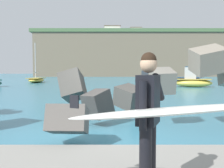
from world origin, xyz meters
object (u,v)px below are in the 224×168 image
object	(u,v)px
boat_near_left	(188,78)
station_building_west	(177,35)
surfer_with_board	(149,115)
boat_far_left	(36,80)
station_building_east	(136,34)
boat_mid_right	(192,81)
station_building_central	(112,34)
station_building_annex	(122,34)
boat_near_right	(146,78)

from	to	relation	value
boat_near_left	station_building_west	distance (m)	73.47
surfer_with_board	boat_far_left	distance (m)	37.23
station_building_east	boat_mid_right	bearing A→B (deg)	-91.40
station_building_central	station_building_annex	size ratio (longest dim) A/B	1.13
surfer_with_board	boat_near_left	world-z (taller)	surfer_with_board
surfer_with_board	station_building_west	bearing A→B (deg)	74.08
boat_mid_right	boat_near_right	bearing A→B (deg)	101.53
station_building_central	station_building_east	xyz separation A→B (m)	(11.31, -0.15, -0.26)
station_building_west	station_building_central	distance (m)	31.10
boat_far_left	station_building_west	world-z (taller)	station_building_west
boat_near_right	station_building_central	world-z (taller)	station_building_central
boat_mid_right	boat_far_left	bearing A→B (deg)	153.23
surfer_with_board	boat_far_left	world-z (taller)	boat_far_left
surfer_with_board	boat_far_left	size ratio (longest dim) A/B	0.32
station_building_west	station_building_east	bearing A→B (deg)	178.39
station_building_annex	boat_near_right	bearing A→B (deg)	-88.64
surfer_with_board	boat_mid_right	world-z (taller)	boat_mid_right
surfer_with_board	boat_near_left	xyz separation A→B (m)	(13.51, 38.93, -0.71)
boat_near_right	station_building_west	bearing A→B (deg)	70.06
station_building_west	station_building_annex	distance (m)	26.71
station_building_east	station_building_annex	bearing A→B (deg)	-149.95
station_building_east	boat_near_right	bearing A→B (deg)	-94.26
station_building_annex	boat_near_left	bearing A→B (deg)	-81.99
boat_mid_right	station_building_central	world-z (taller)	station_building_central
boat_near_left	boat_near_right	bearing A→B (deg)	178.80
surfer_with_board	boat_near_right	xyz separation A→B (m)	(5.83, 39.09, -0.65)
boat_near_left	boat_mid_right	size ratio (longest dim) A/B	1.07
surfer_with_board	boat_near_left	bearing A→B (deg)	70.86
station_building_annex	boat_far_left	bearing A→B (deg)	-103.86
boat_near_right	station_building_annex	size ratio (longest dim) A/B	0.64
boat_near_right	station_building_annex	bearing A→B (deg)	91.36
boat_near_left	station_building_central	xyz separation A→B (m)	(-13.82, 69.65, 19.59)
boat_near_left	station_building_central	size ratio (longest dim) A/B	0.62
station_building_west	station_building_central	size ratio (longest dim) A/B	0.93
boat_near_right	station_building_annex	world-z (taller)	station_building_annex
surfer_with_board	station_building_central	bearing A→B (deg)	90.16
boat_near_left	boat_mid_right	distance (m)	15.71
boat_mid_right	station_building_annex	size ratio (longest dim) A/B	0.66
boat_near_left	boat_mid_right	xyz separation A→B (m)	(-4.58, -15.03, 0.17)
boat_near_left	station_building_annex	size ratio (longest dim) A/B	0.70
boat_near_left	station_building_annex	distance (m)	68.79
surfer_with_board	boat_mid_right	bearing A→B (deg)	69.52
station_building_west	station_building_east	size ratio (longest dim) A/B	1.21
surfer_with_board	station_building_west	size ratio (longest dim) A/B	0.28
station_building_annex	boat_mid_right	bearing A→B (deg)	-86.70
boat_mid_right	station_building_central	size ratio (longest dim) A/B	0.58
boat_mid_right	station_building_west	bearing A→B (deg)	75.42
boat_near_left	station_building_east	world-z (taller)	station_building_east
surfer_with_board	boat_far_left	xyz separation A→B (m)	(-12.90, 34.91, -0.84)
boat_near_left	station_building_west	xyz separation A→B (m)	(17.27, 68.94, 18.66)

